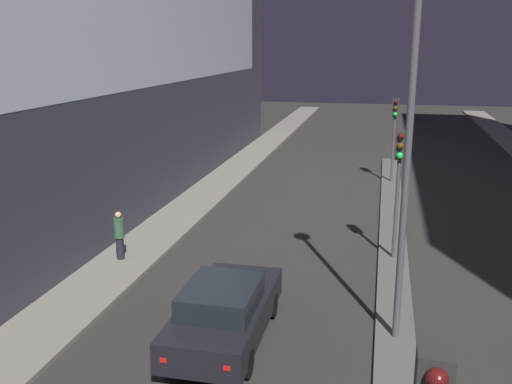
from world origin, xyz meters
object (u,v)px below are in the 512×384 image
object	(u,v)px
traffic_light_far	(395,121)
street_lamp	(414,57)
car_left_lane	(225,311)
traffic_light_mid	(399,165)
pedestrian_on_left_sidewalk	(119,234)

from	to	relation	value
traffic_light_far	street_lamp	bearing A→B (deg)	-90.00
traffic_light_far	car_left_lane	size ratio (longest dim) A/B	0.91
street_lamp	car_left_lane	world-z (taller)	street_lamp
traffic_light_far	traffic_light_mid	bearing A→B (deg)	-90.00
street_lamp	pedestrian_on_left_sidewalk	distance (m)	10.71
street_lamp	pedestrian_on_left_sidewalk	world-z (taller)	street_lamp
traffic_light_mid	street_lamp	world-z (taller)	street_lamp
pedestrian_on_left_sidewalk	traffic_light_mid	bearing A→B (deg)	13.37
car_left_lane	street_lamp	bearing A→B (deg)	13.09
street_lamp	pedestrian_on_left_sidewalk	xyz separation A→B (m)	(-8.55, 3.21, -5.60)
traffic_light_far	street_lamp	xyz separation A→B (m)	(0.00, -15.98, 3.39)
car_left_lane	traffic_light_far	bearing A→B (deg)	76.93
traffic_light_far	pedestrian_on_left_sidewalk	distance (m)	15.52
street_lamp	traffic_light_far	bearing A→B (deg)	90.00
traffic_light_mid	traffic_light_far	distance (m)	10.74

